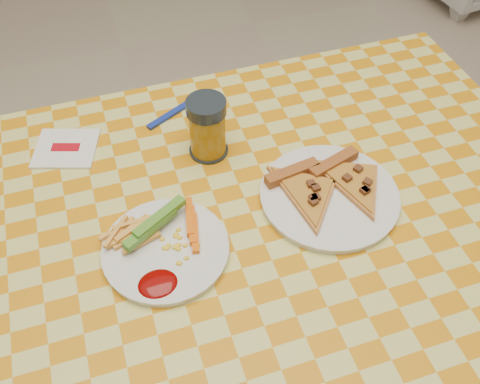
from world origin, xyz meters
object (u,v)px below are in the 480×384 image
table (230,260)px  plate_right (329,197)px  plate_left (166,251)px  drink_glass (207,128)px

table → plate_right: size_ratio=5.29×
table → plate_left: 0.13m
table → plate_right: (0.19, 0.02, 0.08)m
table → drink_glass: drink_glass is taller
plate_right → drink_glass: bearing=132.9°
plate_right → drink_glass: size_ratio=1.99×
plate_left → table: bearing=1.4°
plate_left → plate_right: (0.30, 0.02, 0.00)m
plate_left → plate_right: size_ratio=0.84×
plate_left → drink_glass: (0.13, 0.21, 0.05)m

